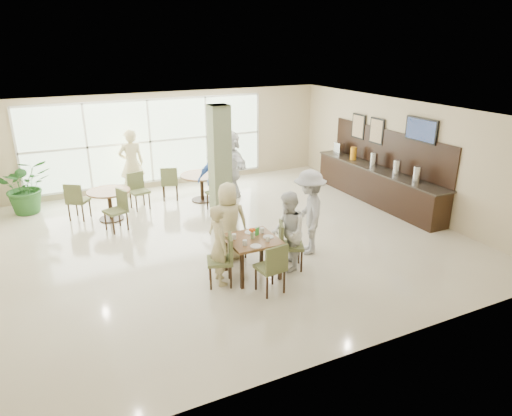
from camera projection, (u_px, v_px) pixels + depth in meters
name	position (u px, v px, depth m)	size (l,w,h in m)	color
ground	(225.00, 238.00, 10.25)	(10.00, 10.00, 0.00)	beige
room_shell	(223.00, 165.00, 9.66)	(10.00, 10.00, 10.00)	white
window_bank	(150.00, 142.00, 13.33)	(7.00, 0.04, 7.00)	silver
column	(220.00, 164.00, 10.94)	(0.45, 0.45, 2.80)	#6B7753
main_table	(252.00, 243.00, 8.45)	(0.91, 0.91, 0.75)	brown
round_table_left	(109.00, 198.00, 11.17)	(1.03, 1.03, 0.75)	brown
round_table_right	(202.00, 180.00, 12.50)	(1.17, 1.17, 0.75)	brown
chairs_main_table	(253.00, 252.00, 8.53)	(2.06, 2.04, 0.95)	#505A31
chairs_table_left	(112.00, 201.00, 11.22)	(2.09, 1.77, 0.95)	#505A31
chairs_table_right	(203.00, 183.00, 12.57)	(2.13, 1.96, 0.95)	#505A31
tabletop_clutter	(254.00, 236.00, 8.39)	(0.74, 0.81, 0.21)	white
buffet_counter	(377.00, 182.00, 12.41)	(0.64, 4.70, 1.95)	black
wall_tv	(421.00, 130.00, 11.02)	(0.06, 1.00, 0.58)	black
framed_art_a	(377.00, 131.00, 12.48)	(0.05, 0.55, 0.70)	black
framed_art_b	(358.00, 126.00, 13.15)	(0.05, 0.55, 0.70)	black
potted_plant	(26.00, 186.00, 11.58)	(1.27, 1.27, 1.41)	#285D25
teen_left	(219.00, 245.00, 8.17)	(0.55, 0.36, 1.50)	#CCBE88
teen_far	(228.00, 221.00, 9.10)	(0.78, 0.42, 1.59)	#CCBE88
teen_right	(288.00, 232.00, 8.65)	(0.76, 0.59, 1.55)	white
teen_standing	(309.00, 212.00, 9.31)	(1.15, 0.66, 1.78)	#ADADAF
adult_a	(215.00, 179.00, 11.82)	(0.94, 0.53, 1.60)	#4676D2
adult_b	(230.00, 164.00, 12.76)	(1.73, 0.74, 1.86)	white
adult_standing	(132.00, 163.00, 12.71)	(0.70, 0.46, 1.91)	#CCBE88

